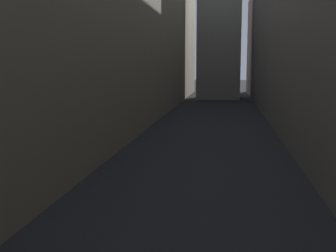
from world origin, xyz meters
TOP-DOWN VIEW (x-y plane):
  - ground_plane at (0.00, 48.00)m, footprint 264.00×264.00m
  - building_block_left at (-12.56, 50.00)m, footprint 14.11×108.00m

SIDE VIEW (x-z plane):
  - ground_plane at x=0.00m, z-range 0.00..0.00m
  - building_block_left at x=-12.56m, z-range 0.00..19.26m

